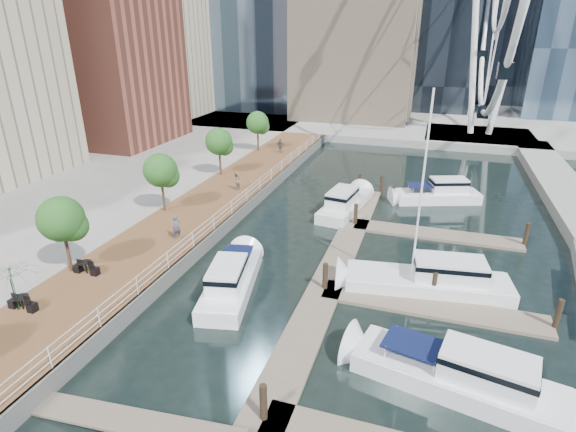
# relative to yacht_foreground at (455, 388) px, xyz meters

# --- Properties ---
(ground) EXTENTS (520.00, 520.00, 0.00)m
(ground) POSITION_rel_yacht_foreground_xyz_m (-10.15, -2.18, 0.00)
(ground) COLOR black
(ground) RESTS_ON ground
(boardwalk) EXTENTS (6.00, 60.00, 1.00)m
(boardwalk) POSITION_rel_yacht_foreground_xyz_m (-19.15, 12.82, 0.50)
(boardwalk) COLOR brown
(boardwalk) RESTS_ON ground
(seawall) EXTENTS (0.25, 60.00, 1.00)m
(seawall) POSITION_rel_yacht_foreground_xyz_m (-16.15, 12.82, 0.50)
(seawall) COLOR #595954
(seawall) RESTS_ON ground
(land_far) EXTENTS (200.00, 114.00, 1.00)m
(land_far) POSITION_rel_yacht_foreground_xyz_m (-10.15, 99.82, 0.50)
(land_far) COLOR gray
(land_far) RESTS_ON ground
(pier) EXTENTS (14.00, 12.00, 1.00)m
(pier) POSITION_rel_yacht_foreground_xyz_m (3.85, 49.82, 0.50)
(pier) COLOR gray
(pier) RESTS_ON ground
(railing) EXTENTS (0.10, 60.00, 1.05)m
(railing) POSITION_rel_yacht_foreground_xyz_m (-16.25, 12.82, 1.52)
(railing) COLOR white
(railing) RESTS_ON boardwalk
(floating_docks) EXTENTS (16.00, 34.00, 2.60)m
(floating_docks) POSITION_rel_yacht_foreground_xyz_m (-2.18, 7.80, 0.49)
(floating_docks) COLOR #6D6051
(floating_docks) RESTS_ON ground
(midrise_condos) EXTENTS (19.00, 67.00, 28.00)m
(midrise_condos) POSITION_rel_yacht_foreground_xyz_m (-43.72, 24.64, 13.42)
(midrise_condos) COLOR #BCAD8E
(midrise_condos) RESTS_ON ground
(street_trees) EXTENTS (2.60, 42.60, 4.60)m
(street_trees) POSITION_rel_yacht_foreground_xyz_m (-21.55, 11.82, 4.29)
(street_trees) COLOR #3F2B1C
(street_trees) RESTS_ON ground
(yacht_foreground) EXTENTS (9.84, 4.45, 2.15)m
(yacht_foreground) POSITION_rel_yacht_foreground_xyz_m (0.00, 0.00, 0.00)
(yacht_foreground) COLOR white
(yacht_foreground) RESTS_ON ground
(pedestrian_near) EXTENTS (0.69, 0.72, 1.66)m
(pedestrian_near) POSITION_rel_yacht_foreground_xyz_m (-17.91, 7.62, 1.83)
(pedestrian_near) COLOR #44485B
(pedestrian_near) RESTS_ON boardwalk
(pedestrian_mid) EXTENTS (0.63, 0.80, 1.65)m
(pedestrian_mid) POSITION_rel_yacht_foreground_xyz_m (-18.25, 18.14, 1.82)
(pedestrian_mid) COLOR gray
(pedestrian_mid) RESTS_ON boardwalk
(pedestrian_far) EXTENTS (1.02, 0.61, 1.63)m
(pedestrian_far) POSITION_rel_yacht_foreground_xyz_m (-18.76, 31.78, 1.82)
(pedestrian_far) COLOR #353C42
(pedestrian_far) RESTS_ON boardwalk
(moored_yachts) EXTENTS (25.86, 38.27, 11.50)m
(moored_yachts) POSITION_rel_yacht_foreground_xyz_m (-0.92, 8.21, 0.00)
(moored_yachts) COLOR white
(moored_yachts) RESTS_ON ground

